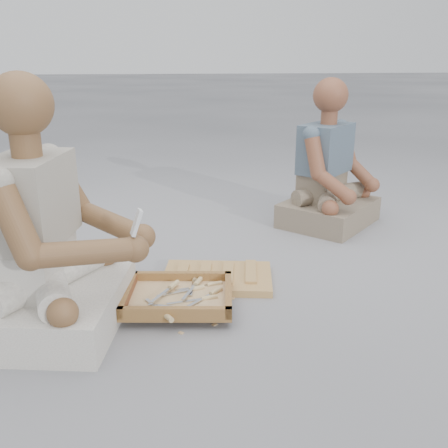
{
  "coord_description": "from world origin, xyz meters",
  "views": [
    {
      "loc": [
        -0.29,
        -2.09,
        1.04
      ],
      "look_at": [
        -0.0,
        0.09,
        0.3
      ],
      "focal_mm": 40.0,
      "sensor_mm": 36.0,
      "label": 1
    }
  ],
  "objects": [
    {
      "name": "chisel_0",
      "position": [
        -0.17,
        -0.09,
        0.06
      ],
      "size": [
        0.22,
        0.08,
        0.02
      ],
      "rotation": [
        0.0,
        0.0,
        0.29
      ],
      "color": "silver",
      "rests_on": "tool_tray"
    },
    {
      "name": "companion",
      "position": [
        0.78,
        0.9,
        0.31
      ],
      "size": [
        0.75,
        0.75,
        0.92
      ],
      "rotation": [
        0.0,
        0.0,
        3.93
      ],
      "color": "gray",
      "rests_on": "ground"
    },
    {
      "name": "chisel_6",
      "position": [
        -0.15,
        -0.05,
        0.07
      ],
      "size": [
        0.11,
        0.21,
        0.02
      ],
      "rotation": [
        0.0,
        0.0,
        1.14
      ],
      "color": "silver",
      "rests_on": "tool_tray"
    },
    {
      "name": "ground",
      "position": [
        0.0,
        0.0,
        0.0
      ],
      "size": [
        60.0,
        60.0,
        0.0
      ],
      "primitive_type": "plane",
      "color": "#939398",
      "rests_on": "ground"
    },
    {
      "name": "wood_chip_4",
      "position": [
        -0.56,
        0.16,
        0.0
      ],
      "size": [
        0.02,
        0.02,
        0.0
      ],
      "primitive_type": "cube",
      "rotation": [
        0.0,
        0.0,
        2.33
      ],
      "color": "#DAB080",
      "rests_on": "ground"
    },
    {
      "name": "chisel_5",
      "position": [
        -0.08,
        -0.14,
        0.06
      ],
      "size": [
        0.17,
        0.16,
        0.02
      ],
      "rotation": [
        0.0,
        0.0,
        0.76
      ],
      "color": "silver",
      "rests_on": "tool_tray"
    },
    {
      "name": "wood_chip_2",
      "position": [
        -0.2,
        -0.03,
        0.0
      ],
      "size": [
        0.02,
        0.02,
        0.0
      ],
      "primitive_type": "cube",
      "rotation": [
        0.0,
        0.0,
        2.66
      ],
      "color": "#DAB080",
      "rests_on": "ground"
    },
    {
      "name": "wood_chip_8",
      "position": [
        -0.23,
        -0.35,
        0.0
      ],
      "size": [
        0.02,
        0.02,
        0.0
      ],
      "primitive_type": "cube",
      "rotation": [
        0.0,
        0.0,
        2.43
      ],
      "color": "#DAB080",
      "rests_on": "ground"
    },
    {
      "name": "wood_chip_9",
      "position": [
        -0.5,
        -0.31,
        0.0
      ],
      "size": [
        0.02,
        0.02,
        0.0
      ],
      "primitive_type": "cube",
      "rotation": [
        0.0,
        0.0,
        0.16
      ],
      "color": "#DAB080",
      "rests_on": "ground"
    },
    {
      "name": "chisel_3",
      "position": [
        -0.21,
        -0.26,
        0.06
      ],
      "size": [
        0.21,
        0.1,
        0.02
      ],
      "rotation": [
        0.0,
        0.0,
        -0.38
      ],
      "color": "silver",
      "rests_on": "tool_tray"
    },
    {
      "name": "wood_chip_5",
      "position": [
        0.02,
        -0.08,
        0.0
      ],
      "size": [
        0.02,
        0.02,
        0.0
      ],
      "primitive_type": "cube",
      "rotation": [
        0.0,
        0.0,
        1.12
      ],
      "color": "#DAB080",
      "rests_on": "ground"
    },
    {
      "name": "chisel_1",
      "position": [
        -0.29,
        -0.3,
        0.06
      ],
      "size": [
        0.12,
        0.2,
        0.02
      ],
      "rotation": [
        0.0,
        0.0,
        -1.1
      ],
      "color": "silver",
      "rests_on": "tool_tray"
    },
    {
      "name": "wood_chip_1",
      "position": [
        -0.51,
        0.18,
        0.0
      ],
      "size": [
        0.02,
        0.02,
        0.0
      ],
      "primitive_type": "cube",
      "rotation": [
        0.0,
        0.0,
        2.86
      ],
      "color": "#DAB080",
      "rests_on": "ground"
    },
    {
      "name": "wood_chip_3",
      "position": [
        0.02,
        0.13,
        0.0
      ],
      "size": [
        0.02,
        0.02,
        0.0
      ],
      "primitive_type": "cube",
      "rotation": [
        0.0,
        0.0,
        1.3
      ],
      "color": "#DAB080",
      "rests_on": "ground"
    },
    {
      "name": "craftsman",
      "position": [
        -0.73,
        -0.21,
        0.34
      ],
      "size": [
        0.72,
        0.72,
        0.99
      ],
      "rotation": [
        0.0,
        0.0,
        -1.75
      ],
      "color": "silver",
      "rests_on": "ground"
    },
    {
      "name": "wood_chip_7",
      "position": [
        0.02,
        0.01,
        0.0
      ],
      "size": [
        0.02,
        0.02,
        0.0
      ],
      "primitive_type": "cube",
      "rotation": [
        0.0,
        0.0,
        0.53
      ],
      "color": "#DAB080",
      "rests_on": "ground"
    },
    {
      "name": "carved_panel",
      "position": [
        -0.03,
        0.11,
        0.02
      ],
      "size": [
        0.58,
        0.44,
        0.03
      ],
      "primitive_type": "cube",
      "rotation": [
        0.0,
        0.0,
        -0.18
      ],
      "color": "#AD7742",
      "rests_on": "ground"
    },
    {
      "name": "wood_chip_0",
      "position": [
        -0.09,
        -0.3,
        0.0
      ],
      "size": [
        0.02,
        0.02,
        0.0
      ],
      "primitive_type": "cube",
      "rotation": [
        0.0,
        0.0,
        0.63
      ],
      "color": "#DAB080",
      "rests_on": "ground"
    },
    {
      "name": "tool_tray",
      "position": [
        -0.23,
        -0.14,
        0.06
      ],
      "size": [
        0.51,
        0.43,
        0.06
      ],
      "rotation": [
        0.0,
        0.0,
        -0.14
      ],
      "color": "brown",
      "rests_on": "carved_panel"
    },
    {
      "name": "wood_chip_6",
      "position": [
        -0.34,
        -0.1,
        0.0
      ],
      "size": [
        0.02,
        0.02,
        0.0
      ],
      "primitive_type": "cube",
      "rotation": [
        0.0,
        0.0,
        2.16
      ],
      "color": "#DAB080",
      "rests_on": "ground"
    },
    {
      "name": "chisel_2",
      "position": [
        -0.26,
        -0.08,
        0.07
      ],
      "size": [
        0.13,
        0.19,
        0.02
      ],
      "rotation": [
        0.0,
        0.0,
        1.0
      ],
      "color": "silver",
      "rests_on": "tool_tray"
    },
    {
      "name": "chisel_4",
      "position": [
        -0.15,
        0.01,
        0.06
      ],
      "size": [
        0.06,
        0.22,
        0.02
      ],
      "rotation": [
        0.0,
        0.0,
        1.37
      ],
      "color": "silver",
      "rests_on": "tool_tray"
    },
    {
      "name": "chisel_7",
      "position": [
        -0.12,
        -0.18,
        0.06
      ],
      "size": [
        0.22,
        0.06,
        0.02
      ],
      "rotation": [
        0.0,
        0.0,
        0.18
      ],
      "color": "silver",
      "rests_on": "tool_tray"
    },
    {
      "name": "mobile_phone",
      "position": [
        -0.38,
        -0.34,
        0.47
      ],
      "size": [
        0.05,
        0.05,
        0.1
      ],
      "rotation": [
        -0.35,
        0.0,
        -1.36
      ],
      "color": "silver",
      "rests_on": "craftsman"
    },
    {
      "name": "chisel_8",
      "position": [
        -0.08,
        -0.05,
        0.06
      ],
      "size": [
        0.22,
        0.07,
        0.02
      ],
      "rotation": [
        0.0,
        0.0,
        0.23
      ],
      "color": "silver",
      "rests_on": "tool_tray"
    }
  ]
}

